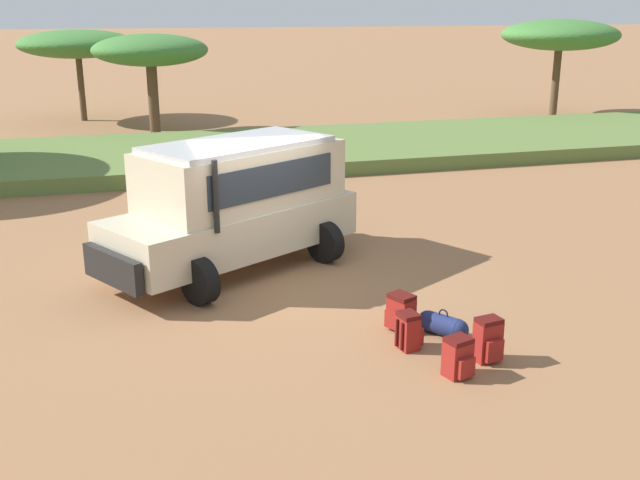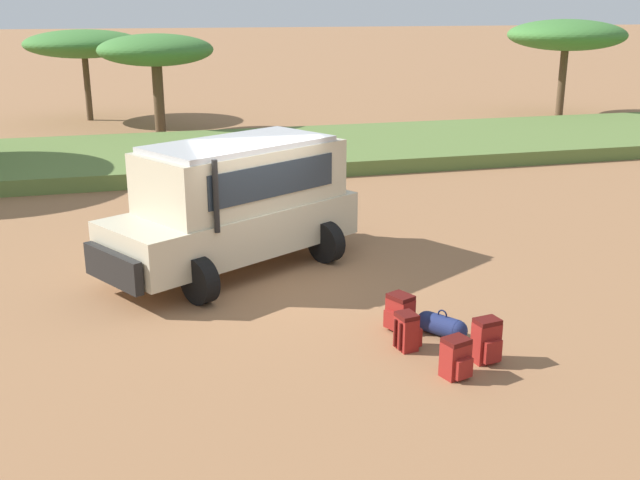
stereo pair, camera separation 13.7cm
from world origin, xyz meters
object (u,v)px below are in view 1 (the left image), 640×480
Objects in this scene: duffel_bag_low_black_case at (443,325)px; acacia_tree_far_right at (560,35)px; backpack_beside_front_wheel at (458,358)px; backpack_near_rear_wheel at (401,312)px; backpack_cluster_center at (409,331)px; safari_vehicle at (236,202)px; acacia_tree_right_mid at (150,51)px; acacia_tree_centre_back at (77,44)px; backpack_outermost at (488,340)px.

duffel_bag_low_black_case is 0.14× the size of acacia_tree_far_right.
backpack_near_rear_wheel is (-0.18, 1.66, 0.01)m from backpack_beside_front_wheel.
backpack_cluster_center is 0.11× the size of acacia_tree_far_right.
safari_vehicle reaches higher than backpack_beside_front_wheel.
safari_vehicle is 1.20× the size of acacia_tree_right_mid.
acacia_tree_far_right reaches higher than acacia_tree_right_mid.
duffel_bag_low_black_case is 25.69m from acacia_tree_far_right.
safari_vehicle is 9.41× the size of backpack_cluster_center.
backpack_beside_front_wheel is 1.67m from backpack_near_rear_wheel.
acacia_tree_centre_back reaches higher than backpack_beside_front_wheel.
backpack_cluster_center is 0.87× the size of backpack_outermost.
acacia_tree_right_mid is (-0.43, 16.49, 1.87)m from safari_vehicle.
backpack_outermost is 0.12× the size of acacia_tree_centre_back.
acacia_tree_right_mid is 17.89m from acacia_tree_far_right.
acacia_tree_centre_back is 1.01× the size of acacia_tree_far_right.
acacia_tree_far_right reaches higher than backpack_beside_front_wheel.
acacia_tree_centre_back reaches higher than safari_vehicle.
backpack_beside_front_wheel is 0.87× the size of backpack_outermost.
backpack_outermost is (2.73, -4.91, -0.98)m from safari_vehicle.
acacia_tree_far_right is (15.51, 20.22, 3.27)m from backpack_near_rear_wheel.
acacia_tree_right_mid is at bearing 96.14° from backpack_cluster_center.
backpack_outermost is 0.85× the size of duffel_bag_low_black_case.
duffel_bag_low_black_case is at bearing -77.10° from acacia_tree_centre_back.
acacia_tree_right_mid reaches higher than duffel_bag_low_black_case.
acacia_tree_centre_back is at bearing 101.25° from backpack_cluster_center.
backpack_outermost is at bearing -36.29° from backpack_cluster_center.
acacia_tree_centre_back is (-3.20, 20.88, 1.95)m from safari_vehicle.
acacia_tree_right_mid is at bearing 96.76° from backpack_near_rear_wheel.
backpack_outermost is at bearing -124.31° from acacia_tree_far_right.
acacia_tree_centre_back is (-4.99, 25.11, 2.97)m from backpack_cluster_center.
backpack_near_rear_wheel is at bearing -83.24° from acacia_tree_right_mid.
acacia_tree_far_right reaches higher than backpack_near_rear_wheel.
safari_vehicle is 21.21m from acacia_tree_centre_back.
backpack_cluster_center is 0.11× the size of acacia_tree_centre_back.
acacia_tree_centre_back reaches higher than acacia_tree_right_mid.
acacia_tree_centre_back is 21.08m from acacia_tree_far_right.
acacia_tree_centre_back is (-5.14, 24.43, 2.97)m from backpack_near_rear_wheel.
acacia_tree_centre_back is at bearing 98.71° from safari_vehicle.
backpack_beside_front_wheel is at bearing -125.02° from acacia_tree_far_right.
acacia_tree_far_right is at bearing 43.68° from safari_vehicle.
duffel_bag_low_black_case is (2.49, -3.93, -1.13)m from safari_vehicle.
acacia_tree_centre_back is at bearing 102.94° from backpack_outermost.
backpack_outermost is at bearing 26.48° from backpack_beside_front_wheel.
backpack_outermost is 26.62m from acacia_tree_centre_back.
acacia_tree_centre_back is at bearing 101.88° from backpack_near_rear_wheel.
acacia_tree_right_mid is (-2.55, 21.71, 2.89)m from backpack_beside_front_wheel.
backpack_beside_front_wheel is 0.74× the size of duffel_bag_low_black_case.
safari_vehicle is 6.95× the size of duffel_bag_low_black_case.
acacia_tree_right_mid reaches higher than safari_vehicle.
backpack_beside_front_wheel is 0.11× the size of acacia_tree_far_right.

